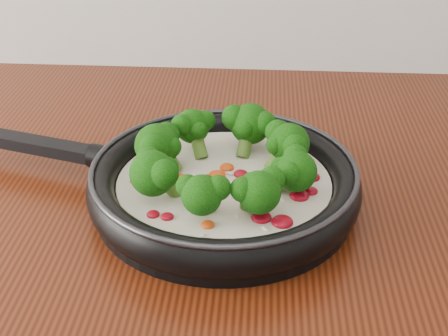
{
  "coord_description": "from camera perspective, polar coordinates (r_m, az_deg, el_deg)",
  "views": [
    {
      "loc": [
        0.1,
        0.42,
        1.31
      ],
      "look_at": [
        0.06,
        1.04,
        0.95
      ],
      "focal_mm": 50.19,
      "sensor_mm": 36.0,
      "label": 1
    }
  ],
  "objects": [
    {
      "name": "skillet",
      "position": [
        0.73,
        -0.23,
        -1.04
      ],
      "size": [
        0.53,
        0.39,
        0.09
      ],
      "color": "black",
      "rests_on": "counter"
    }
  ]
}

